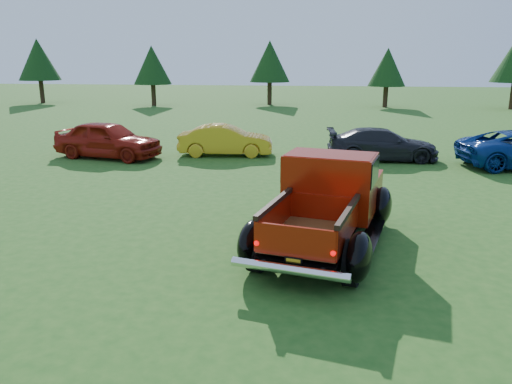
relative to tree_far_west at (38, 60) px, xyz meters
name	(u,v)px	position (x,y,z in m)	size (l,w,h in m)	color
ground	(255,241)	(22.00, -30.00, -3.52)	(120.00, 120.00, 0.00)	#205016
tree_far_west	(38,60)	(0.00, 0.00, 0.00)	(3.33, 3.33, 5.20)	#332114
tree_west	(152,65)	(10.00, -1.00, -0.41)	(2.94, 2.94, 4.60)	#332114
tree_mid_left	(270,61)	(19.00, 1.00, -0.14)	(3.20, 3.20, 5.00)	#332114
tree_mid_right	(387,67)	(28.00, 0.00, -0.55)	(2.82, 2.82, 4.40)	#332114
pickup_truck	(329,200)	(23.48, -29.76, -2.66)	(3.16, 5.16, 1.81)	black
show_car_red	(108,139)	(15.34, -21.92, -2.83)	(1.63, 4.06, 1.38)	maroon
show_car_yellow	(226,140)	(19.63, -20.89, -2.93)	(1.25, 3.57, 1.18)	gold
show_car_grey	(382,144)	(25.50, -21.02, -2.94)	(1.63, 4.01, 1.16)	black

